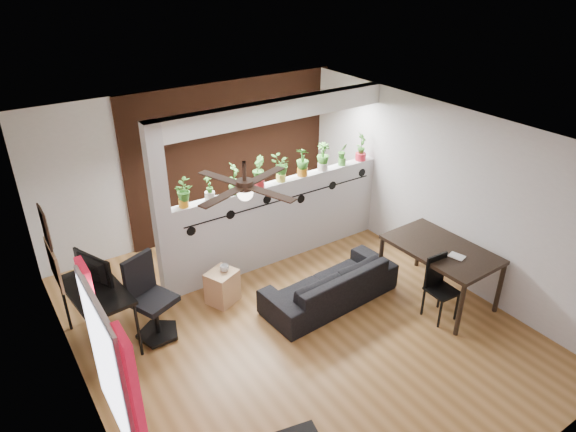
{
  "coord_description": "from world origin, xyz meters",
  "views": [
    {
      "loc": [
        -3.07,
        -4.5,
        4.47
      ],
      "look_at": [
        0.33,
        0.6,
        1.28
      ],
      "focal_mm": 32.0,
      "sensor_mm": 36.0,
      "label": 1
    }
  ],
  "objects_px": {
    "potted_plant_0": "(183,193)",
    "potted_plant_1": "(209,186)",
    "potted_plant_8": "(361,146)",
    "office_chair": "(151,303)",
    "cup": "(224,268)",
    "computer_desk": "(96,294)",
    "folding_chair": "(438,281)",
    "potted_plant_7": "(342,154)",
    "potted_plant_6": "(323,156)",
    "potted_plant_2": "(234,177)",
    "potted_plant_5": "(303,161)",
    "sofa": "(330,284)",
    "ceiling_fan": "(245,188)",
    "dining_table": "(441,253)",
    "potted_plant_4": "(281,168)",
    "potted_plant_3": "(258,171)",
    "cube_shelf": "(222,287)"
  },
  "relations": [
    {
      "from": "office_chair",
      "to": "folding_chair",
      "type": "height_order",
      "value": "office_chair"
    },
    {
      "from": "potted_plant_2",
      "to": "potted_plant_8",
      "type": "height_order",
      "value": "potted_plant_8"
    },
    {
      "from": "potted_plant_2",
      "to": "computer_desk",
      "type": "height_order",
      "value": "potted_plant_2"
    },
    {
      "from": "cup",
      "to": "computer_desk",
      "type": "xyz_separation_m",
      "value": [
        -1.7,
        0.07,
        0.2
      ]
    },
    {
      "from": "potted_plant_0",
      "to": "sofa",
      "type": "height_order",
      "value": "potted_plant_0"
    },
    {
      "from": "cube_shelf",
      "to": "folding_chair",
      "type": "bearing_deg",
      "value": -62.35
    },
    {
      "from": "potted_plant_8",
      "to": "cube_shelf",
      "type": "distance_m",
      "value": 3.27
    },
    {
      "from": "cube_shelf",
      "to": "potted_plant_0",
      "type": "bearing_deg",
      "value": 90.98
    },
    {
      "from": "cube_shelf",
      "to": "computer_desk",
      "type": "distance_m",
      "value": 1.73
    },
    {
      "from": "potted_plant_7",
      "to": "office_chair",
      "type": "xyz_separation_m",
      "value": [
        -3.6,
        -0.68,
        -1.05
      ]
    },
    {
      "from": "potted_plant_3",
      "to": "potted_plant_4",
      "type": "relative_size",
      "value": 1.15
    },
    {
      "from": "potted_plant_0",
      "to": "office_chair",
      "type": "relative_size",
      "value": 0.35
    },
    {
      "from": "sofa",
      "to": "computer_desk",
      "type": "xyz_separation_m",
      "value": [
        -2.92,
        0.91,
        0.46
      ]
    },
    {
      "from": "potted_plant_0",
      "to": "computer_desk",
      "type": "distance_m",
      "value": 1.7
    },
    {
      "from": "potted_plant_0",
      "to": "computer_desk",
      "type": "bearing_deg",
      "value": -161.99
    },
    {
      "from": "potted_plant_3",
      "to": "dining_table",
      "type": "height_order",
      "value": "potted_plant_3"
    },
    {
      "from": "potted_plant_2",
      "to": "cup",
      "type": "relative_size",
      "value": 3.68
    },
    {
      "from": "potted_plant_0",
      "to": "cup",
      "type": "bearing_deg",
      "value": -61.7
    },
    {
      "from": "potted_plant_2",
      "to": "potted_plant_3",
      "type": "relative_size",
      "value": 0.98
    },
    {
      "from": "potted_plant_2",
      "to": "potted_plant_8",
      "type": "relative_size",
      "value": 0.98
    },
    {
      "from": "sofa",
      "to": "cup",
      "type": "bearing_deg",
      "value": -38.18
    },
    {
      "from": "potted_plant_0",
      "to": "cup",
      "type": "relative_size",
      "value": 3.11
    },
    {
      "from": "potted_plant_8",
      "to": "office_chair",
      "type": "distance_m",
      "value": 4.2
    },
    {
      "from": "ceiling_fan",
      "to": "cube_shelf",
      "type": "bearing_deg",
      "value": 78.51
    },
    {
      "from": "potted_plant_6",
      "to": "dining_table",
      "type": "relative_size",
      "value": 0.29
    },
    {
      "from": "potted_plant_0",
      "to": "computer_desk",
      "type": "xyz_separation_m",
      "value": [
        -1.41,
        -0.46,
        -0.82
      ]
    },
    {
      "from": "potted_plant_4",
      "to": "potted_plant_5",
      "type": "relative_size",
      "value": 0.93
    },
    {
      "from": "potted_plant_3",
      "to": "cube_shelf",
      "type": "relative_size",
      "value": 0.98
    },
    {
      "from": "potted_plant_6",
      "to": "potted_plant_7",
      "type": "xyz_separation_m",
      "value": [
        0.4,
        0.0,
        -0.04
      ]
    },
    {
      "from": "potted_plant_1",
      "to": "folding_chair",
      "type": "distance_m",
      "value": 3.37
    },
    {
      "from": "potted_plant_0",
      "to": "potted_plant_1",
      "type": "height_order",
      "value": "potted_plant_1"
    },
    {
      "from": "potted_plant_7",
      "to": "potted_plant_6",
      "type": "bearing_deg",
      "value": 180.0
    },
    {
      "from": "dining_table",
      "to": "potted_plant_4",
      "type": "bearing_deg",
      "value": 120.4
    },
    {
      "from": "sofa",
      "to": "cup",
      "type": "height_order",
      "value": "cup"
    },
    {
      "from": "folding_chair",
      "to": "potted_plant_7",
      "type": "bearing_deg",
      "value": 84.17
    },
    {
      "from": "potted_plant_4",
      "to": "potted_plant_5",
      "type": "height_order",
      "value": "potted_plant_5"
    },
    {
      "from": "potted_plant_0",
      "to": "computer_desk",
      "type": "relative_size",
      "value": 0.33
    },
    {
      "from": "potted_plant_8",
      "to": "potted_plant_6",
      "type": "bearing_deg",
      "value": 180.0
    },
    {
      "from": "potted_plant_5",
      "to": "potted_plant_7",
      "type": "height_order",
      "value": "potted_plant_5"
    },
    {
      "from": "potted_plant_7",
      "to": "potted_plant_8",
      "type": "xyz_separation_m",
      "value": [
        0.39,
        0.0,
        0.06
      ]
    },
    {
      "from": "potted_plant_0",
      "to": "cup",
      "type": "distance_m",
      "value": 1.19
    },
    {
      "from": "ceiling_fan",
      "to": "office_chair",
      "type": "bearing_deg",
      "value": 125.91
    },
    {
      "from": "potted_plant_4",
      "to": "folding_chair",
      "type": "relative_size",
      "value": 0.46
    },
    {
      "from": "computer_desk",
      "to": "office_chair",
      "type": "height_order",
      "value": "office_chair"
    },
    {
      "from": "cup",
      "to": "office_chair",
      "type": "distance_m",
      "value": 1.13
    },
    {
      "from": "computer_desk",
      "to": "folding_chair",
      "type": "distance_m",
      "value": 4.39
    },
    {
      "from": "potted_plant_5",
      "to": "cube_shelf",
      "type": "distance_m",
      "value": 2.26
    },
    {
      "from": "potted_plant_8",
      "to": "ceiling_fan",
      "type": "bearing_deg",
      "value": -150.49
    },
    {
      "from": "potted_plant_6",
      "to": "cup",
      "type": "distance_m",
      "value": 2.39
    },
    {
      "from": "potted_plant_5",
      "to": "sofa",
      "type": "bearing_deg",
      "value": -108.87
    }
  ]
}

